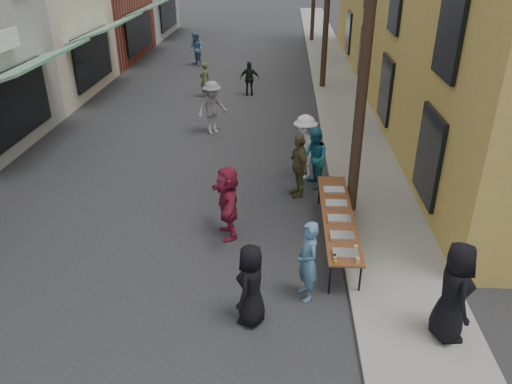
# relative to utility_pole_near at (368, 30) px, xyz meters

# --- Properties ---
(ground) EXTENTS (120.00, 120.00, 0.00)m
(ground) POSITION_rel_utility_pole_near_xyz_m (-4.30, -3.00, -4.50)
(ground) COLOR #28282B
(ground) RESTS_ON ground
(sidewalk) EXTENTS (2.20, 60.00, 0.10)m
(sidewalk) POSITION_rel_utility_pole_near_xyz_m (0.70, 12.00, -4.45)
(sidewalk) COLOR gray
(sidewalk) RESTS_ON ground
(utility_pole_near) EXTENTS (0.26, 0.26, 9.00)m
(utility_pole_near) POSITION_rel_utility_pole_near_xyz_m (0.00, 0.00, 0.00)
(utility_pole_near) COLOR #2D2116
(utility_pole_near) RESTS_ON ground
(serving_table) EXTENTS (0.70, 4.00, 0.75)m
(serving_table) POSITION_rel_utility_pole_near_xyz_m (-0.50, -1.47, -3.79)
(serving_table) COLOR #5F2416
(serving_table) RESTS_ON ground
(catering_tray_sausage) EXTENTS (0.50, 0.33, 0.08)m
(catering_tray_sausage) POSITION_rel_utility_pole_near_xyz_m (-0.50, -3.12, -3.71)
(catering_tray_sausage) COLOR maroon
(catering_tray_sausage) RESTS_ON serving_table
(catering_tray_foil_b) EXTENTS (0.50, 0.33, 0.08)m
(catering_tray_foil_b) POSITION_rel_utility_pole_near_xyz_m (-0.50, -2.47, -3.71)
(catering_tray_foil_b) COLOR #B2B2B7
(catering_tray_foil_b) RESTS_ON serving_table
(catering_tray_buns) EXTENTS (0.50, 0.33, 0.08)m
(catering_tray_buns) POSITION_rel_utility_pole_near_xyz_m (-0.50, -1.77, -3.71)
(catering_tray_buns) COLOR tan
(catering_tray_buns) RESTS_ON serving_table
(catering_tray_foil_d) EXTENTS (0.50, 0.33, 0.08)m
(catering_tray_foil_d) POSITION_rel_utility_pole_near_xyz_m (-0.50, -1.07, -3.71)
(catering_tray_foil_d) COLOR #B2B2B7
(catering_tray_foil_d) RESTS_ON serving_table
(catering_tray_buns_end) EXTENTS (0.50, 0.33, 0.08)m
(catering_tray_buns_end) POSITION_rel_utility_pole_near_xyz_m (-0.50, -0.37, -3.71)
(catering_tray_buns_end) COLOR tan
(catering_tray_buns_end) RESTS_ON serving_table
(condiment_jar_a) EXTENTS (0.07, 0.07, 0.08)m
(condiment_jar_a) POSITION_rel_utility_pole_near_xyz_m (-0.72, -3.42, -3.71)
(condiment_jar_a) COLOR #A57F26
(condiment_jar_a) RESTS_ON serving_table
(condiment_jar_b) EXTENTS (0.07, 0.07, 0.08)m
(condiment_jar_b) POSITION_rel_utility_pole_near_xyz_m (-0.72, -3.32, -3.71)
(condiment_jar_b) COLOR #A57F26
(condiment_jar_b) RESTS_ON serving_table
(condiment_jar_c) EXTENTS (0.07, 0.07, 0.08)m
(condiment_jar_c) POSITION_rel_utility_pole_near_xyz_m (-0.72, -3.22, -3.71)
(condiment_jar_c) COLOR #A57F26
(condiment_jar_c) RESTS_ON serving_table
(cup_stack) EXTENTS (0.08, 0.08, 0.12)m
(cup_stack) POSITION_rel_utility_pole_near_xyz_m (-0.30, -3.37, -3.69)
(cup_stack) COLOR tan
(cup_stack) RESTS_ON serving_table
(guest_front_a) EXTENTS (0.73, 0.90, 1.59)m
(guest_front_a) POSITION_rel_utility_pole_near_xyz_m (-2.27, -4.20, -3.70)
(guest_front_a) COLOR black
(guest_front_a) RESTS_ON ground
(guest_front_b) EXTENTS (0.57, 0.70, 1.65)m
(guest_front_b) POSITION_rel_utility_pole_near_xyz_m (-1.25, -3.47, -3.67)
(guest_front_b) COLOR teal
(guest_front_b) RESTS_ON ground
(guest_front_c) EXTENTS (0.84, 0.97, 1.72)m
(guest_front_c) POSITION_rel_utility_pole_near_xyz_m (-0.90, 1.44, -3.64)
(guest_front_c) COLOR teal
(guest_front_c) RESTS_ON ground
(guest_front_d) EXTENTS (0.95, 1.35, 1.89)m
(guest_front_d) POSITION_rel_utility_pole_near_xyz_m (-1.15, 2.05, -3.55)
(guest_front_d) COLOR white
(guest_front_d) RESTS_ON ground
(guest_front_e) EXTENTS (0.74, 1.10, 1.74)m
(guest_front_e) POSITION_rel_utility_pole_near_xyz_m (-1.34, 0.91, -3.63)
(guest_front_e) COLOR brown
(guest_front_e) RESTS_ON ground
(guest_queue_back) EXTENTS (0.94, 1.71, 1.75)m
(guest_queue_back) POSITION_rel_utility_pole_near_xyz_m (-3.00, -1.28, -3.62)
(guest_queue_back) COLOR maroon
(guest_queue_back) RESTS_ON ground
(server) EXTENTS (0.64, 0.94, 1.85)m
(server) POSITION_rel_utility_pole_near_xyz_m (1.13, -4.50, -3.47)
(server) COLOR black
(server) RESTS_ON sidewalk
(passerby_left) EXTENTS (1.39, 1.32, 1.89)m
(passerby_left) POSITION_rel_utility_pole_near_xyz_m (-4.30, 5.63, -3.56)
(passerby_left) COLOR gray
(passerby_left) RESTS_ON ground
(passerby_mid) EXTENTS (0.89, 0.38, 1.50)m
(passerby_mid) POSITION_rel_utility_pole_near_xyz_m (-3.32, 10.58, -3.75)
(passerby_mid) COLOR black
(passerby_mid) RESTS_ON ground
(passerby_right) EXTENTS (0.63, 0.65, 1.51)m
(passerby_right) POSITION_rel_utility_pole_near_xyz_m (-5.28, 10.28, -3.75)
(passerby_right) COLOR #4F5933
(passerby_right) RESTS_ON ground
(passerby_far) EXTENTS (1.08, 1.10, 1.79)m
(passerby_far) POSITION_rel_utility_pole_near_xyz_m (-6.66, 16.28, -3.60)
(passerby_far) COLOR teal
(passerby_far) RESTS_ON ground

